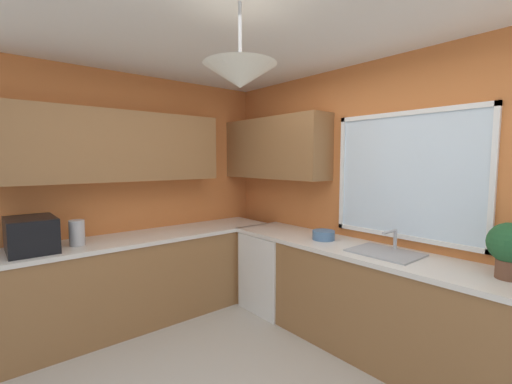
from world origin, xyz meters
The scene contains 9 objects.
room_shell centered at (-0.84, 0.52, 1.83)m, with size 4.21×3.41×2.64m.
counter_run_left centered at (-1.74, 0.00, 0.45)m, with size 0.65×3.02×0.89m.
counter_run_back centered at (0.21, 1.34, 0.45)m, with size 3.30×0.65×0.89m.
dishwasher centered at (-1.08, 1.31, 0.42)m, with size 0.60×0.60×0.85m, color white.
microwave centered at (-1.74, -0.90, 1.04)m, with size 0.48×0.36×0.29m, color black.
kettle centered at (-1.72, -0.56, 1.01)m, with size 0.13×0.13×0.23m, color #B7B7BC.
sink_assembly centered at (0.21, 1.34, 0.90)m, with size 0.54×0.40×0.19m.
potted_plant centered at (1.04, 1.39, 1.11)m, with size 0.26×0.26×0.37m.
bowl centered at (-0.43, 1.34, 0.94)m, with size 0.21×0.21×0.09m, color #4C7099.
Camera 1 is at (1.65, -1.25, 1.66)m, focal length 23.93 mm.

